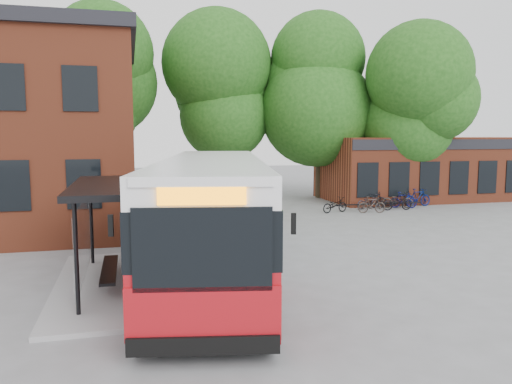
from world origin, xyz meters
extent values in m
plane|color=slate|center=(0.00, 0.00, 0.00)|extent=(100.00, 100.00, 0.00)
imported|color=black|center=(6.47, 9.74, 0.41)|extent=(1.67, 0.96, 0.83)
imported|color=#342C27|center=(8.32, 9.11, 0.45)|extent=(1.55, 0.67, 0.90)
imported|color=black|center=(8.83, 10.55, 0.40)|extent=(1.62, 0.92, 0.81)
imported|color=black|center=(9.39, 10.98, 0.47)|extent=(1.62, 0.85, 0.94)
imported|color=black|center=(10.17, 9.70, 0.44)|extent=(1.70, 0.71, 0.87)
imported|color=#0C104B|center=(10.94, 10.35, 0.46)|extent=(1.57, 0.96, 0.92)
imported|color=#2B2622|center=(10.62, 10.44, 0.46)|extent=(1.85, 1.12, 0.92)
imported|color=#071549|center=(12.05, 10.63, 0.53)|extent=(1.82, 0.73, 1.06)
camera|label=1|loc=(-4.18, -14.95, 4.18)|focal=35.00mm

